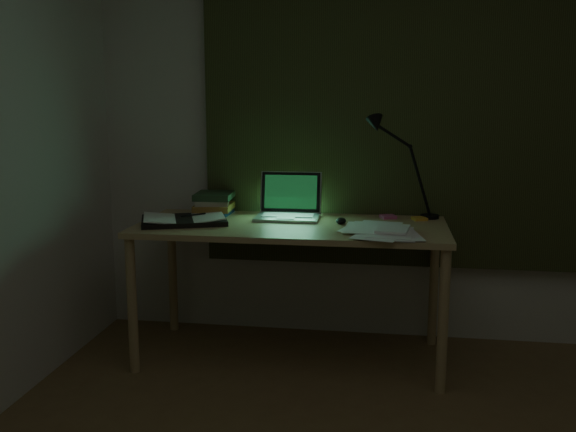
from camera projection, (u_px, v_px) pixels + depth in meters
name	position (u px, v px, depth m)	size (l,w,h in m)	color
wall_back	(394.00, 128.00, 3.69)	(3.50, 0.00, 2.50)	silver
curtain	(395.00, 93.00, 3.62)	(2.20, 0.06, 2.00)	#35371B
desk	(291.00, 292.00, 3.50)	(1.65, 0.72, 0.75)	tan
laptop	(287.00, 197.00, 3.56)	(0.35, 0.40, 0.25)	#A9A8AD
open_textbook	(184.00, 219.00, 3.47)	(0.45, 0.32, 0.04)	white
book_stack	(213.00, 203.00, 3.71)	(0.21, 0.25, 0.13)	white
loose_papers	(382.00, 230.00, 3.24)	(0.35, 0.37, 0.02)	white
mouse	(341.00, 221.00, 3.44)	(0.05, 0.09, 0.03)	black
sticky_yellow	(419.00, 219.00, 3.55)	(0.07, 0.07, 0.02)	gold
sticky_pink	(388.00, 217.00, 3.61)	(0.08, 0.08, 0.02)	#DB5591
desk_lamp	(431.00, 170.00, 3.55)	(0.37, 0.29, 0.55)	black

